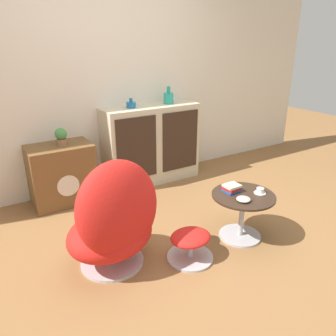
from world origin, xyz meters
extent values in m
plane|color=olive|center=(0.00, 0.00, 0.00)|extent=(12.00, 12.00, 0.00)
cube|color=silver|center=(0.00, 1.68, 1.30)|extent=(6.40, 0.06, 2.60)
cube|color=beige|center=(0.47, 1.45, 0.48)|extent=(1.19, 0.39, 0.95)
cube|color=#332319|center=(0.17, 1.25, 0.52)|extent=(0.50, 0.01, 0.72)
cube|color=#332319|center=(0.77, 1.25, 0.52)|extent=(0.50, 0.01, 0.72)
cube|color=brown|center=(-0.65, 1.43, 0.32)|extent=(0.66, 0.43, 0.65)
cylinder|color=beige|center=(-0.65, 1.21, 0.27)|extent=(0.23, 0.01, 0.23)
cylinder|color=#B7B7BC|center=(-0.62, 0.15, 0.01)|extent=(0.50, 0.50, 0.02)
cylinder|color=#B7B7BC|center=(-0.62, 0.15, 0.06)|extent=(0.06, 0.06, 0.08)
ellipsoid|color=red|center=(-0.62, 0.15, 0.27)|extent=(0.83, 0.75, 0.33)
ellipsoid|color=red|center=(-0.59, 0.03, 0.55)|extent=(0.79, 0.60, 0.74)
cylinder|color=#B7B7BC|center=(-0.06, -0.13, 0.01)|extent=(0.38, 0.38, 0.02)
cylinder|color=#B7B7BC|center=(-0.06, -0.13, 0.09)|extent=(0.04, 0.04, 0.14)
ellipsoid|color=red|center=(-0.06, -0.13, 0.20)|extent=(0.34, 0.29, 0.09)
cylinder|color=#B7B7BC|center=(0.51, -0.11, 0.01)|extent=(0.38, 0.38, 0.02)
cylinder|color=#B7B7BC|center=(0.51, -0.11, 0.21)|extent=(0.04, 0.04, 0.39)
cylinder|color=#332319|center=(0.51, -0.11, 0.41)|extent=(0.55, 0.55, 0.02)
cylinder|color=#196699|center=(0.22, 1.45, 0.98)|extent=(0.11, 0.11, 0.07)
cylinder|color=#196699|center=(0.22, 1.45, 1.04)|extent=(0.04, 0.04, 0.04)
cylinder|color=teal|center=(0.72, 1.45, 1.01)|extent=(0.12, 0.12, 0.13)
cylinder|color=teal|center=(0.72, 1.45, 1.12)|extent=(0.04, 0.04, 0.08)
cylinder|color=#996B4C|center=(-0.61, 1.43, 0.68)|extent=(0.10, 0.10, 0.06)
sphere|color=#478E47|center=(-0.61, 1.43, 0.77)|extent=(0.13, 0.13, 0.13)
cylinder|color=white|center=(0.66, -0.17, 0.43)|extent=(0.10, 0.10, 0.01)
cylinder|color=white|center=(0.66, -0.17, 0.45)|extent=(0.07, 0.07, 0.05)
cube|color=#1E478C|center=(0.46, -0.01, 0.43)|extent=(0.14, 0.12, 0.02)
cube|color=red|center=(0.47, -0.01, 0.46)|extent=(0.15, 0.13, 0.02)
cube|color=beige|center=(0.47, -0.01, 0.48)|extent=(0.14, 0.12, 0.02)
ellipsoid|color=beige|center=(0.43, -0.20, 0.44)|extent=(0.12, 0.12, 0.04)
camera|label=1|loc=(-1.39, -1.94, 1.68)|focal=35.00mm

